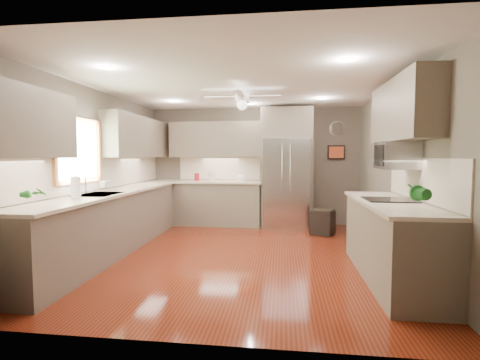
% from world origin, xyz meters
% --- Properties ---
extents(floor, '(5.00, 5.00, 0.00)m').
position_xyz_m(floor, '(0.00, 0.00, 0.00)').
color(floor, '#481709').
rests_on(floor, ground).
extents(ceiling, '(5.00, 5.00, 0.00)m').
position_xyz_m(ceiling, '(0.00, 0.00, 2.50)').
color(ceiling, white).
rests_on(ceiling, ground).
extents(wall_back, '(4.50, 0.00, 4.50)m').
position_xyz_m(wall_back, '(0.00, 2.50, 1.25)').
color(wall_back, brown).
rests_on(wall_back, ground).
extents(wall_front, '(4.50, 0.00, 4.50)m').
position_xyz_m(wall_front, '(0.00, -2.50, 1.25)').
color(wall_front, brown).
rests_on(wall_front, ground).
extents(wall_left, '(0.00, 5.00, 5.00)m').
position_xyz_m(wall_left, '(-2.25, 0.00, 1.25)').
color(wall_left, brown).
rests_on(wall_left, ground).
extents(wall_right, '(0.00, 5.00, 5.00)m').
position_xyz_m(wall_right, '(2.25, 0.00, 1.25)').
color(wall_right, brown).
rests_on(wall_right, ground).
extents(canister_a, '(0.13, 0.13, 0.17)m').
position_xyz_m(canister_a, '(-1.20, 2.18, 1.02)').
color(canister_a, maroon).
rests_on(canister_a, back_run).
extents(canister_c, '(0.13, 0.13, 0.20)m').
position_xyz_m(canister_c, '(-0.88, 2.18, 1.03)').
color(canister_c, '#C3AE92').
rests_on(canister_c, back_run).
extents(soap_bottle, '(0.10, 0.11, 0.21)m').
position_xyz_m(soap_bottle, '(-2.05, -0.06, 1.05)').
color(soap_bottle, white).
rests_on(soap_bottle, left_run).
extents(potted_plant_left, '(0.17, 0.15, 0.28)m').
position_xyz_m(potted_plant_left, '(-1.97, -1.72, 1.08)').
color(potted_plant_left, '#1C621E').
rests_on(potted_plant_left, left_run).
extents(potted_plant_right, '(0.23, 0.20, 0.36)m').
position_xyz_m(potted_plant_right, '(1.91, -1.54, 1.12)').
color(potted_plant_right, '#1C621E').
rests_on(potted_plant_right, right_run).
extents(bowl, '(0.28, 0.28, 0.05)m').
position_xyz_m(bowl, '(-0.25, 2.21, 0.97)').
color(bowl, '#C3AE92').
rests_on(bowl, back_run).
extents(left_run, '(0.65, 4.70, 1.45)m').
position_xyz_m(left_run, '(-1.95, 0.15, 0.48)').
color(left_run, brown).
rests_on(left_run, ground).
extents(back_run, '(1.85, 0.65, 1.45)m').
position_xyz_m(back_run, '(-0.72, 2.20, 0.48)').
color(back_run, brown).
rests_on(back_run, ground).
extents(uppers, '(4.50, 4.70, 0.95)m').
position_xyz_m(uppers, '(-0.74, 0.71, 1.87)').
color(uppers, brown).
rests_on(uppers, wall_left).
extents(window, '(0.05, 1.12, 0.92)m').
position_xyz_m(window, '(-2.22, -0.50, 1.55)').
color(window, '#BFF2B2').
rests_on(window, wall_left).
extents(sink, '(0.50, 0.70, 0.32)m').
position_xyz_m(sink, '(-1.93, -0.50, 0.91)').
color(sink, silver).
rests_on(sink, left_run).
extents(refrigerator, '(1.06, 0.75, 2.45)m').
position_xyz_m(refrigerator, '(0.70, 2.16, 1.19)').
color(refrigerator, silver).
rests_on(refrigerator, ground).
extents(right_run, '(0.70, 2.20, 1.45)m').
position_xyz_m(right_run, '(1.93, -0.80, 0.48)').
color(right_run, brown).
rests_on(right_run, ground).
extents(microwave, '(0.43, 0.55, 0.34)m').
position_xyz_m(microwave, '(2.03, -0.55, 1.48)').
color(microwave, silver).
rests_on(microwave, wall_right).
extents(ceiling_fan, '(1.18, 1.18, 0.32)m').
position_xyz_m(ceiling_fan, '(-0.00, 0.30, 2.33)').
color(ceiling_fan, white).
rests_on(ceiling_fan, ceiling).
extents(recessed_lights, '(2.84, 3.14, 0.01)m').
position_xyz_m(recessed_lights, '(-0.04, 0.40, 2.49)').
color(recessed_lights, white).
rests_on(recessed_lights, ceiling).
extents(wall_clock, '(0.30, 0.03, 0.30)m').
position_xyz_m(wall_clock, '(1.75, 2.48, 2.05)').
color(wall_clock, white).
rests_on(wall_clock, wall_back).
extents(framed_print, '(0.36, 0.03, 0.30)m').
position_xyz_m(framed_print, '(1.75, 2.48, 1.55)').
color(framed_print, black).
rests_on(framed_print, wall_back).
extents(stool, '(0.50, 0.50, 0.46)m').
position_xyz_m(stool, '(1.39, 1.51, 0.24)').
color(stool, black).
rests_on(stool, ground).
extents(paper_towel, '(0.12, 0.12, 0.29)m').
position_xyz_m(paper_towel, '(-1.94, -1.03, 1.08)').
color(paper_towel, white).
rests_on(paper_towel, left_run).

